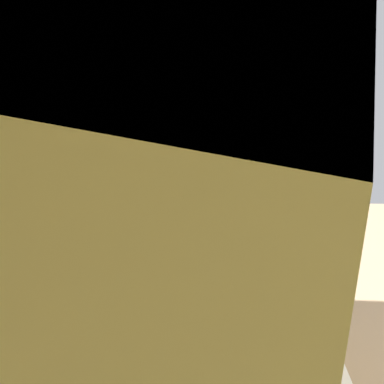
{
  "coord_description": "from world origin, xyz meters",
  "views": [
    {
      "loc": [
        -1.6,
        1.3,
        1.68
      ],
      "look_at": [
        -0.57,
        1.36,
        1.32
      ],
      "focal_mm": 36.3,
      "sensor_mm": 36.0,
      "label": 1
    }
  ],
  "objects_px": {
    "microwave": "(212,258)",
    "bowl": "(223,187)",
    "kettle": "(225,222)",
    "oven_range": "(215,216)"
  },
  "relations": [
    {
      "from": "microwave",
      "to": "kettle",
      "type": "height_order",
      "value": "microwave"
    },
    {
      "from": "microwave",
      "to": "bowl",
      "type": "xyz_separation_m",
      "value": [
        1.04,
        -0.05,
        -0.1
      ]
    },
    {
      "from": "bowl",
      "to": "kettle",
      "type": "relative_size",
      "value": 0.7
    },
    {
      "from": "kettle",
      "to": "microwave",
      "type": "bearing_deg",
      "value": 173.17
    },
    {
      "from": "microwave",
      "to": "kettle",
      "type": "bearing_deg",
      "value": -6.83
    },
    {
      "from": "oven_range",
      "to": "microwave",
      "type": "relative_size",
      "value": 2.43
    },
    {
      "from": "microwave",
      "to": "kettle",
      "type": "distance_m",
      "value": 0.46
    },
    {
      "from": "bowl",
      "to": "kettle",
      "type": "distance_m",
      "value": 0.59
    },
    {
      "from": "microwave",
      "to": "bowl",
      "type": "distance_m",
      "value": 1.05
    },
    {
      "from": "bowl",
      "to": "kettle",
      "type": "bearing_deg",
      "value": 180.0
    }
  ]
}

